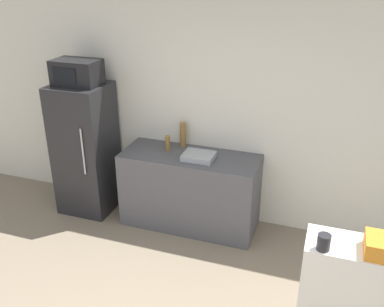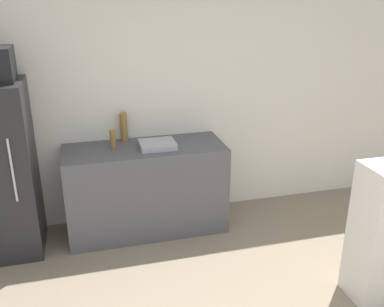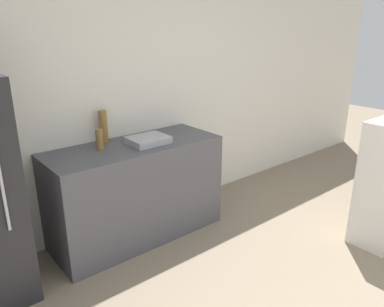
% 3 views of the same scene
% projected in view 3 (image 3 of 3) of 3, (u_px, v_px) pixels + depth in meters
% --- Properties ---
extents(wall_back, '(8.00, 0.06, 2.60)m').
position_uv_depth(wall_back, '(137.00, 89.00, 3.52)').
color(wall_back, silver).
rests_on(wall_back, ground_plane).
extents(counter, '(1.55, 0.61, 0.89)m').
position_uv_depth(counter, '(136.00, 191.00, 3.40)').
color(counter, '#4C4C51').
rests_on(counter, ground_plane).
extents(sink_basin, '(0.34, 0.27, 0.06)m').
position_uv_depth(sink_basin, '(148.00, 140.00, 3.28)').
color(sink_basin, '#9EA3A8').
rests_on(sink_basin, counter).
extents(bottle_tall, '(0.07, 0.07, 0.29)m').
position_uv_depth(bottle_tall, '(103.00, 126.00, 3.27)').
color(bottle_tall, olive).
rests_on(bottle_tall, counter).
extents(bottle_short, '(0.06, 0.06, 0.18)m').
position_uv_depth(bottle_short, '(100.00, 140.00, 3.09)').
color(bottle_short, olive).
rests_on(bottle_short, counter).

